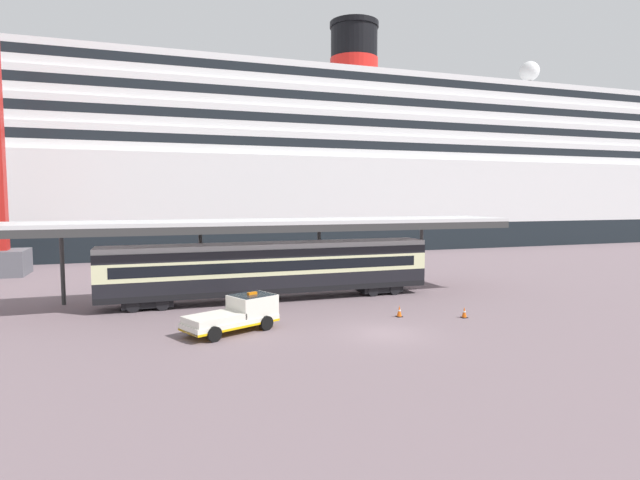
{
  "coord_description": "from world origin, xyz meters",
  "views": [
    {
      "loc": [
        -11.89,
        -24.31,
        7.3
      ],
      "look_at": [
        -1.11,
        7.59,
        4.5
      ],
      "focal_mm": 28.54,
      "sensor_mm": 36.0,
      "label": 1
    }
  ],
  "objects_px": {
    "cruise_ship": "(295,169)",
    "dockside_crane": "(1,111)",
    "train_carriage": "(271,268)",
    "traffic_cone_near": "(399,311)",
    "traffic_cone_mid": "(464,312)",
    "service_truck": "(239,313)"
  },
  "relations": [
    {
      "from": "service_truck",
      "to": "dockside_crane",
      "type": "relative_size",
      "value": 0.11
    },
    {
      "from": "train_carriage",
      "to": "traffic_cone_near",
      "type": "distance_m",
      "value": 10.03
    },
    {
      "from": "train_carriage",
      "to": "dockside_crane",
      "type": "relative_size",
      "value": 0.47
    },
    {
      "from": "service_truck",
      "to": "dockside_crane",
      "type": "distance_m",
      "value": 35.05
    },
    {
      "from": "cruise_ship",
      "to": "dockside_crane",
      "type": "xyz_separation_m",
      "value": [
        -33.9,
        -20.29,
        3.63
      ]
    },
    {
      "from": "cruise_ship",
      "to": "dockside_crane",
      "type": "height_order",
      "value": "dockside_crane"
    },
    {
      "from": "service_truck",
      "to": "traffic_cone_near",
      "type": "distance_m",
      "value": 9.92
    },
    {
      "from": "cruise_ship",
      "to": "traffic_cone_mid",
      "type": "bearing_deg",
      "value": -93.71
    },
    {
      "from": "train_carriage",
      "to": "traffic_cone_near",
      "type": "relative_size",
      "value": 33.35
    },
    {
      "from": "cruise_ship",
      "to": "service_truck",
      "type": "height_order",
      "value": "cruise_ship"
    },
    {
      "from": "service_truck",
      "to": "cruise_ship",
      "type": "bearing_deg",
      "value": 70.55
    },
    {
      "from": "service_truck",
      "to": "traffic_cone_mid",
      "type": "xyz_separation_m",
      "value": [
        13.54,
        -1.43,
        -0.66
      ]
    },
    {
      "from": "cruise_ship",
      "to": "train_carriage",
      "type": "distance_m",
      "value": 42.78
    },
    {
      "from": "dockside_crane",
      "to": "traffic_cone_near",
      "type": "bearing_deg",
      "value": -44.82
    },
    {
      "from": "traffic_cone_near",
      "to": "cruise_ship",
      "type": "bearing_deg",
      "value": 81.81
    },
    {
      "from": "cruise_ship",
      "to": "traffic_cone_mid",
      "type": "distance_m",
      "value": 50.12
    },
    {
      "from": "cruise_ship",
      "to": "traffic_cone_near",
      "type": "distance_m",
      "value": 49.04
    },
    {
      "from": "cruise_ship",
      "to": "train_carriage",
      "type": "height_order",
      "value": "cruise_ship"
    },
    {
      "from": "train_carriage",
      "to": "dockside_crane",
      "type": "bearing_deg",
      "value": 137.09
    },
    {
      "from": "cruise_ship",
      "to": "traffic_cone_near",
      "type": "height_order",
      "value": "cruise_ship"
    },
    {
      "from": "cruise_ship",
      "to": "dockside_crane",
      "type": "distance_m",
      "value": 39.68
    },
    {
      "from": "traffic_cone_near",
      "to": "traffic_cone_mid",
      "type": "relative_size",
      "value": 1.05
    }
  ]
}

